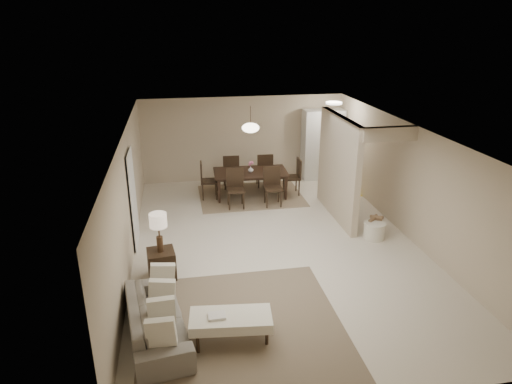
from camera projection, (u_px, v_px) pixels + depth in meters
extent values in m
plane|color=beige|center=(275.00, 244.00, 9.92)|extent=(9.00, 9.00, 0.00)
plane|color=white|center=(277.00, 132.00, 9.03)|extent=(9.00, 9.00, 0.00)
plane|color=#C2AD93|center=(243.00, 139.00, 13.62)|extent=(6.00, 0.00, 6.00)
plane|color=#C2AD93|center=(128.00, 200.00, 8.98)|extent=(0.00, 9.00, 9.00)
plane|color=#C2AD93|center=(410.00, 182.00, 9.97)|extent=(0.00, 9.00, 9.00)
cube|color=#C2AD93|center=(338.00, 168.00, 10.92)|extent=(0.15, 2.50, 2.50)
cube|color=black|center=(133.00, 200.00, 9.62)|extent=(0.04, 0.90, 2.04)
cube|color=silver|center=(322.00, 144.00, 13.75)|extent=(1.20, 0.55, 2.10)
cylinder|color=white|center=(334.00, 103.00, 12.37)|extent=(0.44, 0.44, 0.05)
cube|color=brown|center=(241.00, 326.00, 7.27)|extent=(3.20, 3.20, 0.01)
imported|color=slate|center=(157.00, 319.00, 6.95)|extent=(2.16, 1.10, 0.60)
cube|color=beige|center=(231.00, 320.00, 6.83)|extent=(1.28, 0.69, 0.16)
cylinder|color=black|center=(198.00, 345.00, 6.64)|extent=(0.05, 0.05, 0.28)
cylinder|color=black|center=(267.00, 337.00, 6.81)|extent=(0.05, 0.05, 0.28)
cylinder|color=black|center=(196.00, 328.00, 7.01)|extent=(0.05, 0.05, 0.28)
cylinder|color=black|center=(262.00, 320.00, 7.18)|extent=(0.05, 0.05, 0.28)
cube|color=black|center=(162.00, 264.00, 8.57)|extent=(0.55, 0.55, 0.55)
cylinder|color=#48311F|center=(160.00, 244.00, 8.42)|extent=(0.12, 0.12, 0.30)
cylinder|color=#48311F|center=(159.00, 230.00, 8.32)|extent=(0.03, 0.03, 0.26)
cylinder|color=beige|center=(158.00, 220.00, 8.25)|extent=(0.32, 0.32, 0.26)
cylinder|color=beige|center=(374.00, 231.00, 10.13)|extent=(0.48, 0.48, 0.37)
cylinder|color=olive|center=(374.00, 230.00, 10.24)|extent=(0.39, 0.39, 0.30)
cube|color=brown|center=(251.00, 196.00, 12.63)|extent=(2.80, 2.10, 0.01)
imported|color=black|center=(251.00, 184.00, 12.51)|extent=(2.03, 1.19, 0.70)
imported|color=white|center=(251.00, 169.00, 12.36)|extent=(0.15, 0.15, 0.16)
cube|color=gold|center=(348.00, 193.00, 12.81)|extent=(0.90, 0.56, 0.01)
cylinder|color=#48311F|center=(250.00, 115.00, 11.84)|extent=(0.02, 0.02, 0.50)
ellipsoid|color=#FFEAC6|center=(251.00, 128.00, 11.95)|extent=(0.46, 0.46, 0.25)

